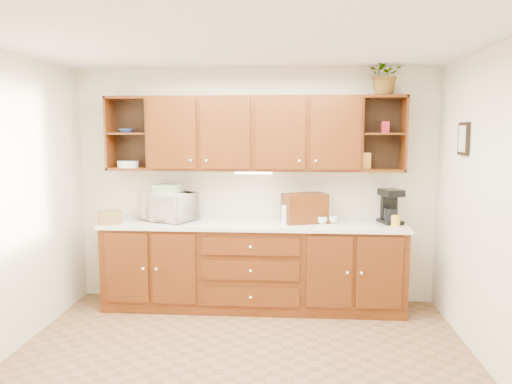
# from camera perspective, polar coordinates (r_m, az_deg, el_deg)

# --- Properties ---
(floor) EXTENTS (4.00, 4.00, 0.00)m
(floor) POSITION_cam_1_polar(r_m,az_deg,el_deg) (4.29, -1.94, -19.63)
(floor) COLOR #8A5D3F
(floor) RESTS_ON ground
(ceiling) EXTENTS (4.00, 4.00, 0.00)m
(ceiling) POSITION_cam_1_polar(r_m,az_deg,el_deg) (3.89, -2.11, 17.02)
(ceiling) COLOR white
(ceiling) RESTS_ON back_wall
(back_wall) EXTENTS (4.00, 0.00, 4.00)m
(back_wall) POSITION_cam_1_polar(r_m,az_deg,el_deg) (5.61, -0.11, 0.66)
(back_wall) COLOR #EEE7C8
(back_wall) RESTS_ON floor
(right_wall) EXTENTS (0.00, 3.50, 3.50)m
(right_wall) POSITION_cam_1_polar(r_m,az_deg,el_deg) (4.17, 26.45, -2.33)
(right_wall) COLOR #EEE7C8
(right_wall) RESTS_ON floor
(base_cabinets) EXTENTS (3.20, 0.60, 0.90)m
(base_cabinets) POSITION_cam_1_polar(r_m,az_deg,el_deg) (5.48, -0.34, -8.56)
(base_cabinets) COLOR #391B06
(base_cabinets) RESTS_ON floor
(countertop) EXTENTS (3.24, 0.64, 0.04)m
(countertop) POSITION_cam_1_polar(r_m,az_deg,el_deg) (5.36, -0.36, -3.75)
(countertop) COLOR white
(countertop) RESTS_ON base_cabinets
(upper_cabinets) EXTENTS (3.20, 0.33, 0.80)m
(upper_cabinets) POSITION_cam_1_polar(r_m,az_deg,el_deg) (5.41, -0.14, 6.72)
(upper_cabinets) COLOR #391B06
(upper_cabinets) RESTS_ON back_wall
(undercabinet_light) EXTENTS (0.40, 0.05, 0.02)m
(undercabinet_light) POSITION_cam_1_polar(r_m,az_deg,el_deg) (5.38, -0.28, 2.21)
(undercabinet_light) COLOR white
(undercabinet_light) RESTS_ON upper_cabinets
(framed_picture) EXTENTS (0.03, 0.24, 0.30)m
(framed_picture) POSITION_cam_1_polar(r_m,az_deg,el_deg) (4.96, 22.65, 5.64)
(framed_picture) COLOR black
(framed_picture) RESTS_ON right_wall
(wicker_basket) EXTENTS (0.31, 0.31, 0.13)m
(wicker_basket) POSITION_cam_1_polar(r_m,az_deg,el_deg) (5.54, -16.36, -2.78)
(wicker_basket) COLOR #A58145
(wicker_basket) RESTS_ON countertop
(microwave) EXTENTS (0.67, 0.58, 0.31)m
(microwave) POSITION_cam_1_polar(r_m,az_deg,el_deg) (5.57, -10.02, -1.61)
(microwave) COLOR #F0E6CF
(microwave) RESTS_ON countertop
(towel_stack) EXTENTS (0.33, 0.29, 0.08)m
(towel_stack) POSITION_cam_1_polar(r_m,az_deg,el_deg) (5.54, -10.06, 0.41)
(towel_stack) COLOR #BFBE59
(towel_stack) RESTS_ON microwave
(wine_bottle) EXTENTS (0.08, 0.08, 0.32)m
(wine_bottle) POSITION_cam_1_polar(r_m,az_deg,el_deg) (5.54, -10.13, -1.62)
(wine_bottle) COLOR black
(wine_bottle) RESTS_ON countertop
(woven_tray) EXTENTS (0.32, 0.10, 0.32)m
(woven_tray) POSITION_cam_1_polar(r_m,az_deg,el_deg) (5.72, -8.54, -2.84)
(woven_tray) COLOR #A58145
(woven_tray) RESTS_ON countertop
(bread_box) EXTENTS (0.52, 0.42, 0.31)m
(bread_box) POSITION_cam_1_polar(r_m,az_deg,el_deg) (5.38, 5.57, -1.83)
(bread_box) COLOR #391B06
(bread_box) RESTS_ON countertop
(mug_tree) EXTENTS (0.23, 0.24, 0.28)m
(mug_tree) POSITION_cam_1_polar(r_m,az_deg,el_deg) (5.39, 8.00, -3.07)
(mug_tree) COLOR #391B06
(mug_tree) RESTS_ON countertop
(canister_red) EXTENTS (0.13, 0.13, 0.15)m
(canister_red) POSITION_cam_1_polar(r_m,az_deg,el_deg) (5.42, 5.52, -2.62)
(canister_red) COLOR maroon
(canister_red) RESTS_ON countertop
(canister_white) EXTENTS (0.09, 0.09, 0.20)m
(canister_white) POSITION_cam_1_polar(r_m,az_deg,el_deg) (5.31, 3.35, -2.57)
(canister_white) COLOR white
(canister_white) RESTS_ON countertop
(canister_yellow) EXTENTS (0.09, 0.09, 0.11)m
(canister_yellow) POSITION_cam_1_polar(r_m,az_deg,el_deg) (5.38, 15.66, -3.18)
(canister_yellow) COLOR gold
(canister_yellow) RESTS_ON countertop
(coffee_maker) EXTENTS (0.26, 0.30, 0.37)m
(coffee_maker) POSITION_cam_1_polar(r_m,az_deg,el_deg) (5.51, 15.10, -1.64)
(coffee_maker) COLOR black
(coffee_maker) RESTS_ON countertop
(bowl_stack) EXTENTS (0.17, 0.17, 0.04)m
(bowl_stack) POSITION_cam_1_polar(r_m,az_deg,el_deg) (5.67, -14.55, 6.79)
(bowl_stack) COLOR #283D93
(bowl_stack) RESTS_ON upper_cabinets
(plate_stack) EXTENTS (0.25, 0.25, 0.07)m
(plate_stack) POSITION_cam_1_polar(r_m,az_deg,el_deg) (5.67, -14.41, 3.10)
(plate_stack) COLOR white
(plate_stack) RESTS_ON upper_cabinets
(pantry_box_yellow) EXTENTS (0.11, 0.10, 0.17)m
(pantry_box_yellow) POSITION_cam_1_polar(r_m,az_deg,el_deg) (5.46, 12.39, 3.52)
(pantry_box_yellow) COLOR gold
(pantry_box_yellow) RESTS_ON upper_cabinets
(pantry_box_red) EXTENTS (0.08, 0.07, 0.12)m
(pantry_box_red) POSITION_cam_1_polar(r_m,az_deg,el_deg) (5.46, 14.54, 7.19)
(pantry_box_red) COLOR maroon
(pantry_box_red) RESTS_ON upper_cabinets
(potted_plant) EXTENTS (0.49, 0.46, 0.44)m
(potted_plant) POSITION_cam_1_polar(r_m,az_deg,el_deg) (5.48, 14.59, 12.94)
(potted_plant) COLOR #999999
(potted_plant) RESTS_ON upper_cabinets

